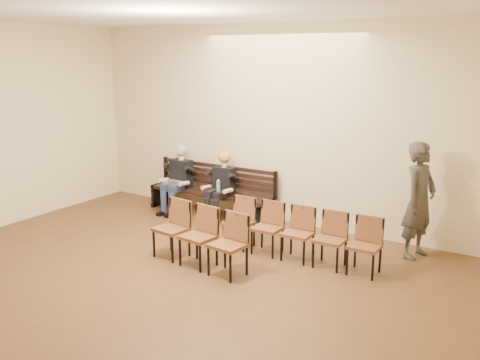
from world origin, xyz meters
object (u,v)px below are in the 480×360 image
at_px(water_bottle, 218,192).
at_px(passerby, 420,192).
at_px(bench, 211,203).
at_px(laptop, 173,183).
at_px(chair_row_front, 298,234).
at_px(bag, 267,216).
at_px(seated_woman, 221,189).
at_px(seated_man, 178,180).
at_px(chair_row_back, 198,237).

xyz_separation_m(water_bottle, passerby, (3.45, 0.20, 0.44)).
height_order(bench, laptop, laptop).
height_order(passerby, chair_row_front, passerby).
distance_m(water_bottle, bag, 0.97).
xyz_separation_m(bench, seated_woman, (0.31, -0.12, 0.33)).
xyz_separation_m(seated_man, seated_woman, (0.99, 0.00, -0.05)).
xyz_separation_m(water_bottle, bag, (0.76, 0.42, -0.43)).
xyz_separation_m(seated_man, water_bottle, (1.07, -0.20, -0.05)).
relative_size(seated_woman, passerby, 0.56).
height_order(laptop, chair_row_back, chair_row_back).
height_order(bag, passerby, passerby).
distance_m(seated_woman, chair_row_back, 2.24).
bearing_deg(laptop, chair_row_front, -11.17).
bearing_deg(chair_row_front, chair_row_back, -139.85).
distance_m(water_bottle, chair_row_front, 2.18).
height_order(seated_woman, chair_row_back, seated_woman).
xyz_separation_m(bag, chair_row_back, (0.13, -2.24, 0.30)).
distance_m(bag, chair_row_front, 1.80).
bearing_deg(laptop, seated_woman, 13.42).
height_order(water_bottle, passerby, passerby).
distance_m(seated_man, bag, 1.90).
bearing_deg(laptop, chair_row_back, -38.16).
distance_m(bench, bag, 1.16).
relative_size(seated_man, bag, 3.32).
bearing_deg(bag, chair_row_back, -86.77).
xyz_separation_m(laptop, bag, (1.84, 0.36, -0.44)).
distance_m(seated_man, passerby, 4.53).
relative_size(bag, chair_row_back, 0.24).
bearing_deg(seated_woman, passerby, -0.01).
relative_size(bench, seated_man, 2.13).
bearing_deg(passerby, seated_woman, 104.94).
xyz_separation_m(bench, chair_row_front, (2.38, -1.18, 0.17)).
bearing_deg(chair_row_back, water_bottle, 122.74).
bearing_deg(seated_woman, seated_man, 180.00).
xyz_separation_m(laptop, chair_row_front, (3.08, -0.92, -0.18)).
bearing_deg(bench, bag, 4.97).
bearing_deg(bag, water_bottle, -150.86).
distance_m(seated_woman, water_bottle, 0.22).
relative_size(seated_woman, laptop, 3.18).
bearing_deg(seated_man, seated_woman, 0.00).
xyz_separation_m(chair_row_front, chair_row_back, (-1.11, -0.96, 0.03)).
height_order(seated_woman, water_bottle, seated_woman).
distance_m(bag, chair_row_back, 2.26).
distance_m(seated_woman, chair_row_front, 2.33).
relative_size(seated_man, water_bottle, 5.36).
height_order(seated_woman, passerby, passerby).
xyz_separation_m(laptop, passerby, (4.53, 0.14, 0.43)).
relative_size(bag, passerby, 0.18).
height_order(bench, chair_row_back, chair_row_back).
xyz_separation_m(bag, passerby, (2.69, -0.22, 0.87)).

